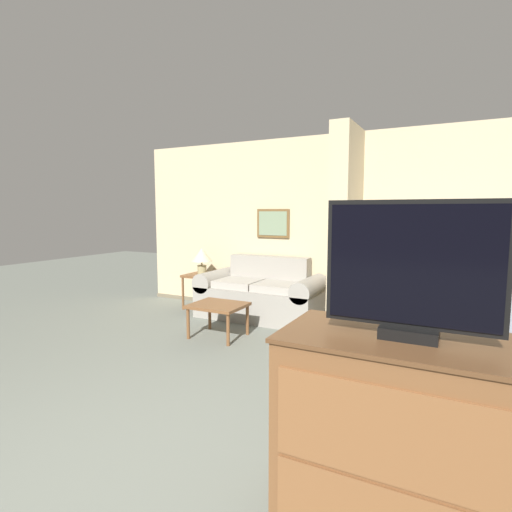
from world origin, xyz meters
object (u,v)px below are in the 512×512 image
(tv_dresser, at_px, (404,445))
(coffee_table, at_px, (218,308))
(backpack, at_px, (450,286))
(table_lamp, at_px, (202,256))
(bed, at_px, (453,334))
(tv, at_px, (412,271))
(couch, at_px, (261,295))

(tv_dresser, bearing_deg, coffee_table, 137.12)
(tv_dresser, bearing_deg, backpack, 87.10)
(table_lamp, height_order, bed, table_lamp)
(tv_dresser, distance_m, tv, 0.79)
(coffee_table, bearing_deg, couch, 86.74)
(bed, height_order, backpack, backpack)
(couch, xyz_separation_m, backpack, (2.47, -0.93, 0.50))
(table_lamp, xyz_separation_m, backpack, (3.54, -0.99, 0.00))
(tv_dresser, bearing_deg, bed, 86.32)
(coffee_table, xyz_separation_m, tv, (2.41, -2.23, 0.92))
(couch, height_order, bed, couch)
(couch, xyz_separation_m, tv_dresser, (2.35, -3.29, 0.17))
(bed, bearing_deg, tv, -93.68)
(coffee_table, distance_m, bed, 2.60)
(tv_dresser, height_order, bed, tv_dresser)
(couch, distance_m, table_lamp, 1.18)
(tv_dresser, height_order, tv, tv)
(coffee_table, relative_size, table_lamp, 1.56)
(tv_dresser, bearing_deg, couch, 125.50)
(coffee_table, bearing_deg, backpack, 2.85)
(coffee_table, height_order, table_lamp, table_lamp)
(bed, bearing_deg, coffee_table, -172.22)
(tv, bearing_deg, couch, 125.50)
(couch, distance_m, tv, 4.15)
(bed, distance_m, backpack, 0.58)
(coffee_table, distance_m, backpack, 2.57)
(couch, bearing_deg, table_lamp, 176.58)
(tv_dresser, xyz_separation_m, backpack, (0.12, 2.36, 0.33))
(table_lamp, height_order, backpack, backpack)
(coffee_table, relative_size, tv_dresser, 0.58)
(couch, height_order, tv_dresser, tv_dresser)
(tv, height_order, bed, tv)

